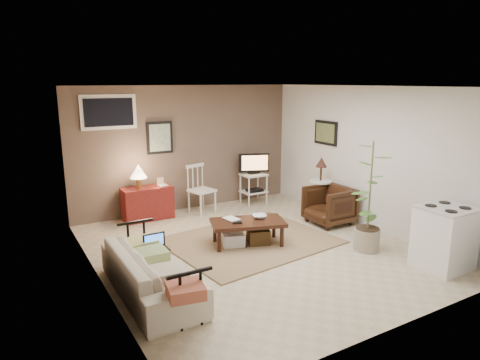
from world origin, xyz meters
TOP-DOWN VIEW (x-y plane):
  - floor at (0.00, 0.00)m, footprint 5.00×5.00m
  - art_back at (-0.55, 2.48)m, footprint 0.50×0.03m
  - art_right at (2.23, 1.05)m, footprint 0.03×0.60m
  - window at (-1.45, 2.48)m, footprint 0.96×0.03m
  - rug at (0.10, 0.31)m, footprint 2.64×2.21m
  - coffee_table at (-0.02, 0.20)m, footprint 1.23×0.89m
  - sofa at (-1.80, -0.53)m, footprint 0.54×1.87m
  - sofa_pillows at (-1.76, -0.74)m, footprint 0.36×1.77m
  - sofa_end_rails at (-1.69, -0.53)m, footprint 0.50×1.86m
  - laptop at (-1.62, -0.21)m, footprint 0.29×0.21m
  - red_console at (-0.94, 2.23)m, footprint 0.90×0.40m
  - spindle_chair at (0.10, 2.10)m, footprint 0.51×0.51m
  - tv_stand at (1.30, 2.12)m, footprint 0.60×0.40m
  - side_table at (1.94, 0.81)m, footprint 0.42×0.42m
  - armchair at (1.77, 0.36)m, footprint 0.67×0.72m
  - potted_plant at (1.43, -0.86)m, footprint 0.42×0.42m
  - stove at (1.85, -1.82)m, footprint 0.66×0.62m
  - bowl at (0.21, 0.22)m, footprint 0.22×0.13m
  - book_table at (-0.29, 0.37)m, footprint 0.18×0.04m
  - book_console at (-0.70, 2.20)m, footprint 0.15×0.02m

SIDE VIEW (x-z plane):
  - floor at x=0.00m, z-range 0.00..0.00m
  - rug at x=0.10m, z-range 0.00..0.02m
  - coffee_table at x=-0.02m, z-range 0.02..0.44m
  - sofa_end_rails at x=-1.69m, z-range 0.00..0.63m
  - red_console at x=-0.94m, z-range -0.16..0.88m
  - sofa at x=-1.80m, z-range 0.00..0.73m
  - armchair at x=1.77m, z-range 0.00..0.73m
  - stove at x=1.85m, z-range 0.00..0.86m
  - spindle_chair at x=0.10m, z-range -0.03..0.90m
  - sofa_pillows at x=-1.76m, z-range 0.39..0.51m
  - laptop at x=-1.62m, z-range 0.37..0.57m
  - bowl at x=0.21m, z-range 0.40..0.61m
  - book_table at x=-0.29m, z-range 0.40..0.65m
  - tv_stand at x=1.30m, z-range 0.03..1.07m
  - side_table at x=1.94m, z-range 0.13..1.25m
  - book_console at x=-0.70m, z-range 0.60..0.80m
  - potted_plant at x=1.43m, z-range 0.05..1.73m
  - art_back at x=-0.55m, z-range 1.15..1.75m
  - art_right at x=2.23m, z-range 1.29..1.75m
  - window at x=-1.45m, z-range 1.65..2.25m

